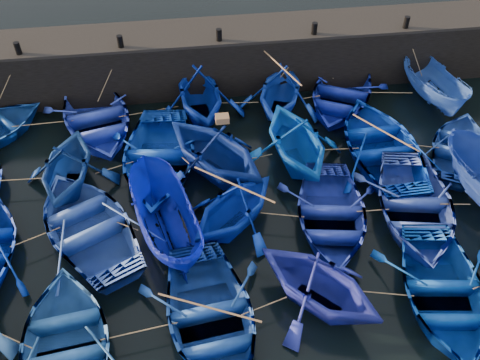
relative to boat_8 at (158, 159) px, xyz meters
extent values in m
plane|color=black|center=(2.85, -4.86, -0.59)|extent=(120.00, 120.00, 0.00)
cube|color=black|center=(2.85, 5.64, 0.66)|extent=(26.00, 2.50, 2.50)
cube|color=black|center=(2.85, 5.64, 1.97)|extent=(26.00, 2.50, 0.12)
cylinder|color=black|center=(-5.15, 4.74, 2.28)|extent=(0.24, 0.24, 0.50)
cylinder|color=black|center=(-1.15, 4.74, 2.28)|extent=(0.24, 0.24, 0.50)
cylinder|color=black|center=(2.85, 4.74, 2.28)|extent=(0.24, 0.24, 0.50)
cylinder|color=black|center=(6.85, 4.74, 2.28)|extent=(0.24, 0.24, 0.50)
cylinder|color=black|center=(10.85, 4.74, 2.28)|extent=(0.24, 0.24, 0.50)
imported|color=blue|center=(-2.41, 2.84, -0.02)|extent=(5.21, 6.35, 1.15)
imported|color=#072699|center=(1.83, 3.24, 0.54)|extent=(4.04, 4.59, 2.27)
imported|color=blue|center=(5.18, 3.08, 0.48)|extent=(4.70, 5.04, 2.14)
imported|color=navy|center=(7.86, 3.20, -0.05)|extent=(5.72, 6.35, 1.08)
imported|color=blue|center=(11.84, 2.87, 0.23)|extent=(2.24, 4.47, 1.65)
imported|color=navy|center=(-3.14, -0.46, 0.45)|extent=(3.86, 4.33, 2.08)
imported|color=#0A39C0|center=(0.00, 0.00, 0.00)|extent=(4.70, 6.14, 1.19)
imported|color=navy|center=(2.10, -0.49, 0.63)|extent=(6.03, 6.13, 2.45)
imported|color=blue|center=(5.16, -0.27, 0.58)|extent=(4.45, 4.97, 2.35)
imported|color=#00258D|center=(8.49, -0.37, 0.00)|extent=(4.27, 5.86, 1.19)
imported|color=navy|center=(11.50, -0.76, -0.13)|extent=(5.04, 5.45, 0.92)
imported|color=blue|center=(-2.33, -2.93, -0.03)|extent=(5.95, 6.64, 1.13)
imported|color=#081696|center=(0.18, -3.39, 0.32)|extent=(2.92, 5.03, 1.83)
imported|color=#072BBB|center=(2.45, -3.17, 0.39)|extent=(4.94, 4.91, 1.97)
imported|color=#1D2F99|center=(5.65, -3.55, -0.08)|extent=(4.33, 5.48, 1.03)
imported|color=blue|center=(8.56, -3.59, -0.04)|extent=(4.77, 5.98, 1.11)
imported|color=#1E5496|center=(-2.62, -7.21, -0.06)|extent=(4.24, 5.51, 1.06)
imported|color=#164191|center=(1.28, -6.95, -0.05)|extent=(4.32, 5.62, 1.08)
imported|color=#212A9B|center=(4.46, -6.54, 0.47)|extent=(5.30, 5.31, 2.12)
imported|color=#073C97|center=(8.13, -7.00, -0.06)|extent=(4.34, 5.57, 1.06)
cube|color=olive|center=(2.40, -0.49, 1.97)|extent=(0.46, 0.37, 0.24)
cylinder|color=tan|center=(-4.51, 2.80, -0.04)|extent=(2.38, 0.11, 0.04)
cylinder|color=tan|center=(-0.29, 3.04, -0.04)|extent=(2.45, 0.43, 0.04)
cylinder|color=tan|center=(3.51, 3.16, -0.04)|extent=(1.55, 0.20, 0.04)
cylinder|color=tan|center=(6.52, 3.14, -0.04)|extent=(0.88, 0.16, 0.04)
cylinder|color=tan|center=(9.85, 3.04, -0.04)|extent=(2.19, 0.37, 0.04)
cylinder|color=tan|center=(-4.82, -0.43, -0.04)|extent=(1.55, 0.11, 0.04)
cylinder|color=tan|center=(-1.57, -0.23, -0.04)|extent=(1.35, 0.49, 0.04)
cylinder|color=tan|center=(1.05, -0.25, -0.04)|extent=(0.33, 0.51, 0.04)
cylinder|color=tan|center=(3.63, -0.38, -0.04)|extent=(1.27, 0.25, 0.04)
cylinder|color=tan|center=(6.82, -0.32, -0.04)|extent=(1.53, 0.14, 0.04)
cylinder|color=tan|center=(9.99, -0.57, -0.04)|extent=(1.23, 0.42, 0.04)
cylinder|color=tan|center=(-3.97, -3.24, -0.04)|extent=(1.49, 0.66, 0.04)
cylinder|color=tan|center=(-1.07, -3.16, -0.04)|extent=(0.73, 0.49, 0.04)
cylinder|color=tan|center=(1.32, -3.28, -0.04)|extent=(0.48, 0.26, 0.04)
cylinder|color=tan|center=(4.05, -3.36, -0.04)|extent=(1.42, 0.41, 0.04)
cylinder|color=tan|center=(7.11, -3.57, -0.04)|extent=(1.11, 0.08, 0.04)
cylinder|color=tan|center=(9.96, -3.66, -0.04)|extent=(1.01, 0.18, 0.04)
cylinder|color=tan|center=(-4.16, -6.82, -0.04)|extent=(1.31, 0.82, 0.04)
cylinder|color=tan|center=(-0.67, -7.08, -0.04)|extent=(2.10, 0.29, 0.04)
cylinder|color=tan|center=(2.87, -6.75, -0.04)|extent=(1.39, 0.45, 0.04)
cylinder|color=tan|center=(6.29, -6.77, -0.04)|extent=(1.88, 0.50, 0.04)
cylinder|color=tan|center=(-5.87, 4.31, 0.99)|extent=(1.49, 0.72, 2.09)
cylinder|color=tan|center=(-1.78, 4.34, 0.99)|extent=(1.31, 0.65, 2.09)
cylinder|color=tan|center=(2.34, 4.54, 0.99)|extent=(1.06, 0.25, 2.09)
cylinder|color=tan|center=(6.02, 4.46, 0.99)|extent=(1.71, 0.41, 2.09)
cylinder|color=tan|center=(7.36, 4.52, 0.99)|extent=(1.04, 0.28, 2.09)
cylinder|color=tan|center=(11.35, 4.36, 0.99)|extent=(1.03, 0.62, 2.09)
cylinder|color=#99724C|center=(5.18, 3.08, 1.58)|extent=(1.08, 2.84, 0.06)
cylinder|color=#99724C|center=(8.49, -0.37, 0.63)|extent=(1.77, 2.49, 0.06)
cylinder|color=#99724C|center=(2.45, -3.17, 1.41)|extent=(2.34, 1.97, 0.06)
cylinder|color=#99724C|center=(1.28, -6.95, 0.52)|extent=(2.74, 1.32, 0.06)
camera|label=1|loc=(1.03, -15.10, 13.08)|focal=40.00mm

